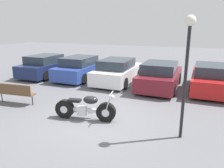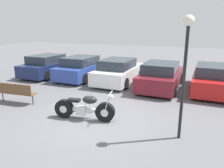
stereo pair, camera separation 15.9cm
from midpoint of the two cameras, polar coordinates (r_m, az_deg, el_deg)
The scene contains 9 objects.
ground_plane at distance 7.88m, azimuth -4.15°, elevation -9.31°, with size 60.00×60.00×0.00m, color slate.
motorcycle at distance 7.82m, azimuth -6.80°, elevation -6.19°, with size 2.21×0.76×1.04m.
parked_car_navy at distance 15.29m, azimuth -15.97°, elevation 4.60°, with size 1.93×4.17×1.40m.
parked_car_blue at distance 13.99m, azimuth -7.46°, elevation 4.14°, with size 1.93×4.17×1.40m.
parked_car_white at distance 12.82m, azimuth 2.11°, elevation 3.28°, with size 1.93×4.17×1.40m.
parked_car_maroon at distance 11.90m, azimuth 13.04°, elevation 2.00°, with size 1.93×4.17×1.40m.
parked_car_red at distance 12.09m, azimuth 25.17°, elevation 1.15°, with size 1.93×4.17×1.40m.
park_bench at distance 10.15m, azimuth -23.56°, elevation -1.70°, with size 1.81×0.56×0.89m.
lamp_post at distance 6.28m, azimuth 19.42°, elevation 7.18°, with size 0.29×0.29×3.51m.
Camera 2 is at (3.40, -6.34, 3.22)m, focal length 35.00 mm.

